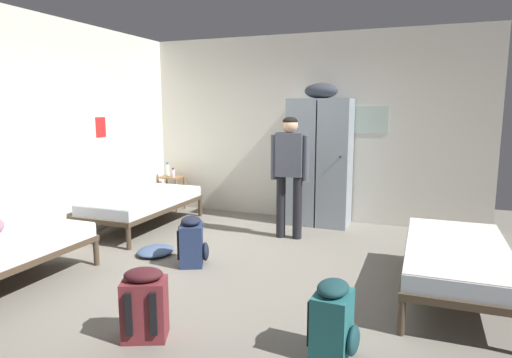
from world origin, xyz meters
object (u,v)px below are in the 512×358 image
Objects in this scene: bed_right at (456,256)px; bed_left_rear at (144,202)px; water_bottle at (167,170)px; backpack_teal at (334,321)px; locker_bank at (320,160)px; clothes_pile_denim at (156,251)px; shelf_unit at (171,190)px; person_traveler at (290,166)px; lotion_bottle at (173,173)px; backpack_maroon at (145,305)px; backpack_navy at (192,242)px.

bed_left_rear is at bearing 166.75° from bed_right.
water_bottle is 0.43× the size of backpack_teal.
locker_bank is 4.33× the size of clothes_pile_denim.
shelf_unit is 1.19× the size of clothes_pile_denim.
locker_bank is 2.71m from clothes_pile_denim.
person_traveler is 6.76× the size of water_bottle.
locker_bank is at bearing 0.21° from lotion_bottle.
shelf_unit is at bearing 153.97° from bed_right.
backpack_teal is at bearing -121.28° from bed_right.
bed_right is at bearing -0.15° from clothes_pile_denim.
locker_bank is at bearing 82.93° from backpack_maroon.
backpack_teal is 2.78m from clothes_pile_denim.
backpack_navy reaches higher than bed_right.
water_bottle is (-2.43, 0.90, -0.29)m from person_traveler.
bed_left_rear is 2.20m from person_traveler.
clothes_pile_denim is (-0.58, 0.15, -0.22)m from backpack_navy.
locker_bank is 3.76× the size of backpack_teal.
locker_bank is 3.66m from backpack_teal.
shelf_unit reaches higher than bed_right.
shelf_unit is 0.35× the size of person_traveler.
bed_left_rear is 1.25m from water_bottle.
water_bottle is at bearing 154.17° from bed_right.
clothes_pile_denim is at bearing -62.91° from shelf_unit.
backpack_navy is (1.66, -2.25, -0.09)m from shelf_unit.
shelf_unit is 1.04× the size of backpack_teal.
backpack_teal is (3.55, -3.52, -0.42)m from water_bottle.
backpack_navy is (1.41, -1.10, -0.12)m from bed_left_rear.
clothes_pile_denim is at bearing -49.05° from bed_left_rear.
backpack_teal is (3.40, -3.46, -0.38)m from lotion_bottle.
locker_bank reaches higher than lotion_bottle.
backpack_navy and backpack_maroon have the same top height.
water_bottle is at bearing 178.89° from locker_bank.
bed_left_rear is at bearing 125.27° from backpack_maroon.
person_traveler is at bearing -103.57° from locker_bank.
lotion_bottle reaches higher than bed_left_rear.
clothes_pile_denim is (0.82, -0.95, -0.34)m from bed_left_rear.
bed_left_rear is (0.25, -1.15, 0.04)m from shelf_unit.
bed_right is 1.18× the size of person_traveler.
bed_right reaches higher than clothes_pile_denim.
backpack_teal is (1.37, 0.25, 0.00)m from backpack_maroon.
clothes_pile_denim is (1.07, -2.10, -0.30)m from shelf_unit.
person_traveler reaches higher than backpack_maroon.
shelf_unit is at bearing 179.31° from locker_bank.
locker_bank is 2.50m from backpack_navy.
backpack_maroon is (0.44, -1.51, 0.00)m from backpack_navy.
backpack_teal is (1.12, -2.63, -0.71)m from person_traveler.
person_traveler is 2.98m from backpack_maroon.
bed_right is at bearing 58.72° from backpack_teal.
clothes_pile_denim is (-3.24, 0.01, -0.34)m from bed_right.
lotion_bottle reaches higher than shelf_unit.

